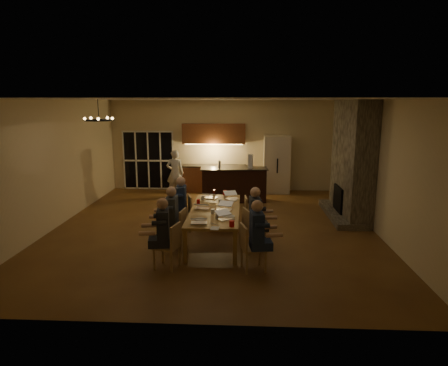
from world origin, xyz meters
TOP-DOWN VIEW (x-y plane):
  - floor at (0.00, 0.00)m, footprint 9.00×9.00m
  - back_wall at (0.00, 4.52)m, footprint 8.00×0.04m
  - left_wall at (-4.02, 0.00)m, footprint 0.04×9.00m
  - right_wall at (4.02, 0.00)m, footprint 0.04×9.00m
  - ceiling at (0.00, 0.00)m, footprint 8.00×9.00m
  - french_doors at (-2.70, 4.47)m, footprint 1.86×0.08m
  - fireplace at (3.70, 1.20)m, footprint 0.58×2.50m
  - kitchenette at (-0.30, 4.20)m, footprint 2.24×0.68m
  - refrigerator at (1.90, 4.15)m, footprint 0.90×0.68m
  - dining_table at (0.12, -0.94)m, footprint 1.10×2.87m
  - bar_island at (0.45, 2.78)m, footprint 2.16×0.83m
  - chair_left_near at (-0.70, -2.53)m, footprint 0.54×0.54m
  - chair_left_mid at (-0.72, -1.52)m, footprint 0.50×0.50m
  - chair_left_far at (-0.76, -0.30)m, footprint 0.55×0.55m
  - chair_right_near at (0.96, -2.54)m, footprint 0.54×0.54m
  - chair_right_mid at (1.02, -1.39)m, footprint 0.56×0.56m
  - chair_right_far at (1.02, -0.30)m, footprint 0.48×0.48m
  - person_left_near at (-0.76, -2.52)m, footprint 0.68×0.68m
  - person_right_near at (1.02, -2.59)m, footprint 0.68×0.68m
  - person_left_mid at (-0.78, -1.49)m, footprint 0.60×0.60m
  - person_right_mid at (1.01, -1.46)m, footprint 0.66×0.66m
  - person_left_far at (-0.75, -0.37)m, footprint 0.62×0.62m
  - standing_person at (-1.55, 3.39)m, footprint 0.61×0.43m
  - chandelier at (-2.41, -1.04)m, footprint 0.63×0.63m
  - laptop_a at (-0.13, -2.03)m, footprint 0.34×0.31m
  - laptop_b at (0.40, -1.75)m, footprint 0.42×0.41m
  - laptop_c at (-0.18, -0.92)m, footprint 0.36×0.32m
  - laptop_d at (0.33, -1.01)m, footprint 0.38×0.35m
  - laptop_e at (-0.07, 0.10)m, footprint 0.38×0.35m
  - laptop_f at (0.46, 0.06)m, footprint 0.39×0.37m
  - mug_front at (0.09, -1.32)m, footprint 0.08×0.08m
  - mug_mid at (0.20, -0.43)m, footprint 0.08×0.08m
  - mug_back at (-0.25, -0.09)m, footprint 0.09×0.09m
  - redcup_near at (0.54, -2.23)m, footprint 0.10×0.10m
  - redcup_mid at (-0.31, -0.52)m, footprint 0.08×0.08m
  - redcup_far at (0.27, 0.46)m, footprint 0.10×0.10m
  - can_silver at (0.21, -1.72)m, footprint 0.07×0.07m
  - can_cola at (-0.02, 0.52)m, footprint 0.07×0.07m
  - plate_near at (0.45, -1.55)m, footprint 0.26×0.26m
  - plate_left at (-0.14, -1.79)m, footprint 0.22×0.22m
  - plate_far at (0.50, -0.12)m, footprint 0.23×0.23m
  - notepad at (0.22, -2.37)m, footprint 0.17×0.23m
  - bar_bottle at (-0.01, 2.73)m, footprint 0.07×0.07m
  - bar_blender at (0.97, 2.78)m, footprint 0.16×0.16m

SIDE VIEW (x-z plane):
  - floor at x=0.00m, z-range 0.00..0.00m
  - dining_table at x=0.12m, z-range 0.00..0.75m
  - chair_left_near at x=-0.70m, z-range 0.00..0.89m
  - chair_left_mid at x=-0.72m, z-range 0.00..0.89m
  - chair_left_far at x=-0.76m, z-range 0.00..0.89m
  - chair_right_near at x=0.96m, z-range 0.00..0.89m
  - chair_right_mid at x=1.02m, z-range 0.00..0.89m
  - chair_right_far at x=1.02m, z-range 0.00..0.89m
  - bar_island at x=0.45m, z-range 0.00..1.08m
  - person_left_near at x=-0.76m, z-range 0.00..1.38m
  - person_right_near at x=1.02m, z-range 0.00..1.38m
  - person_left_mid at x=-0.78m, z-range 0.00..1.38m
  - person_right_mid at x=1.01m, z-range 0.00..1.38m
  - person_left_far at x=-0.75m, z-range 0.00..1.38m
  - notepad at x=0.22m, z-range 0.75..0.76m
  - plate_near at x=0.45m, z-range 0.75..0.77m
  - plate_left at x=-0.14m, z-range 0.75..0.77m
  - plate_far at x=0.50m, z-range 0.75..0.77m
  - standing_person at x=-1.55m, z-range 0.00..1.58m
  - mug_front at x=0.09m, z-range 0.75..0.85m
  - mug_mid at x=0.20m, z-range 0.75..0.85m
  - mug_back at x=-0.25m, z-range 0.75..0.85m
  - redcup_near at x=0.54m, z-range 0.75..0.87m
  - redcup_mid at x=-0.31m, z-range 0.75..0.87m
  - redcup_far at x=0.27m, z-range 0.75..0.87m
  - can_silver at x=0.21m, z-range 0.75..0.87m
  - can_cola at x=-0.02m, z-range 0.75..0.87m
  - laptop_a at x=-0.13m, z-range 0.75..0.98m
  - laptop_b at x=0.40m, z-range 0.75..0.98m
  - laptop_c at x=-0.18m, z-range 0.75..0.98m
  - laptop_d at x=0.33m, z-range 0.75..0.98m
  - laptop_e at x=-0.07m, z-range 0.75..0.98m
  - laptop_f at x=0.46m, z-range 0.75..0.98m
  - refrigerator at x=1.90m, z-range 0.00..2.00m
  - french_doors at x=-2.70m, z-range 0.00..2.10m
  - kitchenette at x=-0.30m, z-range 0.00..2.40m
  - bar_bottle at x=-0.01m, z-range 1.08..1.32m
  - bar_blender at x=0.97m, z-range 1.08..1.52m
  - back_wall at x=0.00m, z-range 0.00..3.20m
  - left_wall at x=-4.02m, z-range 0.00..3.20m
  - right_wall at x=4.02m, z-range 0.00..3.20m
  - fireplace at x=3.70m, z-range 0.00..3.20m
  - chandelier at x=-2.41m, z-range 2.73..2.77m
  - ceiling at x=0.00m, z-range 3.20..3.24m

